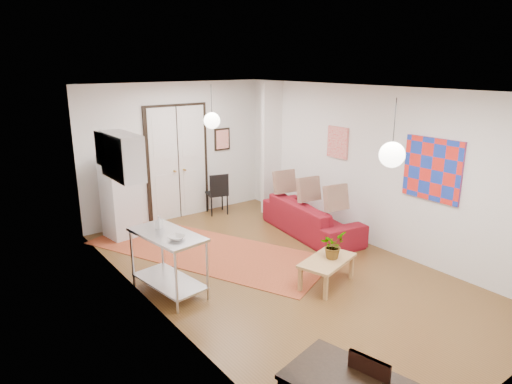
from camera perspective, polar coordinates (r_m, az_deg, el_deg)
floor at (r=7.56m, az=2.95°, el=-9.85°), size 7.00×7.00×0.00m
ceiling at (r=6.82m, az=3.30°, el=12.68°), size 4.20×7.00×0.02m
wall_back at (r=9.93m, az=-9.93°, el=5.04°), size 4.20×0.02×2.90m
wall_left at (r=5.98m, az=-12.59°, el=-2.31°), size 0.02×7.00×2.90m
wall_right at (r=8.51m, az=14.08°, el=3.00°), size 0.02×7.00×2.90m
double_doors at (r=9.94m, az=-9.75°, el=3.58°), size 1.44×0.06×2.50m
stub_partition at (r=10.12m, az=1.97°, el=5.47°), size 0.50×0.10×2.90m
wall_cabinet at (r=7.29m, az=-16.41°, el=4.34°), size 0.35×1.00×0.70m
painting_popart at (r=7.74m, az=21.18°, el=2.66°), size 0.05×1.00×1.00m
painting_abstract at (r=8.94m, az=10.18°, el=6.12°), size 0.05×0.50×0.60m
poster_back at (r=10.43m, az=-4.23°, el=6.59°), size 0.40×0.03×0.50m
print_left at (r=7.70m, az=-18.81°, el=5.10°), size 0.03×0.44×0.54m
pendant_back at (r=8.50m, az=-5.54°, el=8.88°), size 0.30×0.30×0.80m
pendant_front at (r=5.52m, az=16.63°, el=4.50°), size 0.30×0.30×0.80m
kilim_rug at (r=8.35m, az=-6.29°, el=-7.28°), size 3.33×4.70×0.01m
sofa at (r=9.05m, az=6.94°, el=-3.19°), size 2.41×1.22×0.67m
coffee_table at (r=7.05m, az=8.89°, el=-8.72°), size 1.06×0.78×0.42m
potted_plant at (r=7.01m, az=9.56°, el=-6.55°), size 0.41×0.45×0.41m
kitchen_counter at (r=6.77m, az=-10.93°, el=-7.67°), size 0.77×1.29×0.93m
bowl at (r=6.39m, az=-9.90°, el=-5.66°), size 0.29×0.29×0.05m
soap_bottle at (r=6.83m, az=-12.04°, el=-3.71°), size 0.12×0.12×0.19m
fridge at (r=9.11m, az=-16.62°, el=-0.55°), size 0.64×0.64×1.61m
black_side_chair at (r=10.27m, az=-5.20°, el=0.39°), size 0.52×0.52×0.93m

